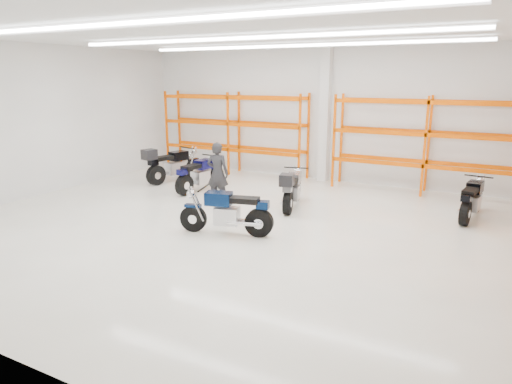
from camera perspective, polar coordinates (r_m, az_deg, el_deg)
The scene contains 11 objects.
ground at distance 11.08m, azimuth -1.94°, elevation -4.41°, with size 14.00×14.00×0.00m, color beige.
room_shell at distance 10.53m, azimuth -2.03°, elevation 12.82°, with size 14.02×12.02×4.51m.
motorcycle_main at distance 10.45m, azimuth -3.27°, elevation -2.65°, with size 2.19×0.87×1.09m.
motorcycle_back_a at distance 15.90m, azimuth -10.68°, elevation 3.30°, with size 0.99×2.38×1.24m.
motorcycle_back_b at distance 14.52m, azimuth -7.16°, elevation 2.07°, with size 0.73×2.20×1.08m.
motorcycle_back_c at distance 12.49m, azimuth 4.46°, elevation 0.30°, with size 0.89×2.18×1.13m.
motorcycle_back_d at distance 12.79m, azimuth 25.33°, elevation -1.00°, with size 0.73×2.09×1.03m.
standing_man at distance 12.97m, azimuth -4.81°, elevation 2.36°, with size 0.64×0.42×1.76m, color black.
structural_column at distance 15.87m, azimuth 8.59°, elevation 9.42°, with size 0.32×0.32×4.50m, color white.
pallet_racking_back_left at distance 17.04m, azimuth -2.82°, elevation 8.31°, with size 5.67×0.87×3.00m.
pallet_racking_back_right at distance 14.81m, azimuth 20.64°, elevation 6.53°, with size 5.67×0.87×3.00m.
Camera 1 is at (5.22, -9.11, 3.54)m, focal length 32.00 mm.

